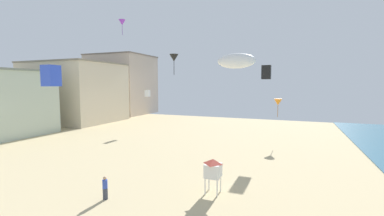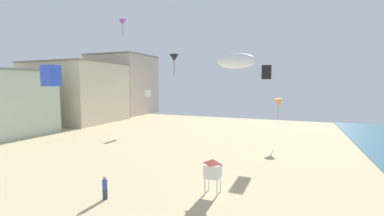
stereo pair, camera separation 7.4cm
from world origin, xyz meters
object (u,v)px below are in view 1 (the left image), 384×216
kite_orange_delta (278,102)px  kite_flyer (105,187)px  kite_white_box (148,93)px  lifeguard_stand (213,169)px  kite_white_parafoil (236,61)px  kite_purple_delta (122,22)px  kite_blue_box (51,76)px  kite_black_box (266,72)px  kite_black_delta (174,58)px

kite_orange_delta → kite_flyer: bearing=-112.8°
kite_orange_delta → kite_white_box: bearing=177.8°
lifeguard_stand → kite_white_parafoil: kite_white_parafoil is taller
kite_white_parafoil → kite_purple_delta: size_ratio=1.12×
kite_white_parafoil → kite_orange_delta: size_ratio=1.04×
lifeguard_stand → kite_white_box: size_ratio=2.27×
lifeguard_stand → kite_white_parafoil: 7.83m
lifeguard_stand → kite_purple_delta: (-19.81, 16.33, 15.64)m
kite_white_box → kite_orange_delta: 21.24m
kite_flyer → kite_blue_box: size_ratio=1.17×
kite_white_parafoil → kite_black_box: size_ratio=1.50×
kite_orange_delta → kite_black_delta: (-9.12, -13.81, 5.02)m
kite_white_parafoil → kite_black_box: kite_black_box is taller
kite_purple_delta → kite_orange_delta: kite_purple_delta is taller
kite_white_parafoil → kite_black_delta: bearing=141.9°
kite_white_box → kite_black_delta: kite_black_delta is taller
kite_blue_box → kite_black_delta: kite_black_delta is taller
kite_flyer → kite_orange_delta: (9.81, 23.39, 4.60)m
kite_flyer → kite_white_parafoil: (8.18, 3.71, 8.58)m
kite_blue_box → kite_black_box: kite_black_box is taller
kite_purple_delta → kite_blue_box: 25.16m
kite_purple_delta → kite_black_delta: 18.78m
kite_flyer → lifeguard_stand: 7.64m
lifeguard_stand → kite_orange_delta: kite_orange_delta is taller
kite_flyer → lifeguard_stand: size_ratio=0.64×
kite_purple_delta → kite_black_delta: size_ratio=1.15×
kite_purple_delta → kite_orange_delta: (23.04, 3.28, -11.96)m
kite_black_delta → kite_black_box: size_ratio=1.17×
kite_flyer → kite_black_delta: kite_black_delta is taller
kite_flyer → kite_white_box: kite_white_box is taller
lifeguard_stand → kite_purple_delta: bearing=121.9°
kite_flyer → kite_white_parafoil: bearing=89.7°
kite_purple_delta → kite_flyer: bearing=-56.6°
kite_blue_box → kite_black_box: (11.68, 21.32, 0.96)m
lifeguard_stand → kite_white_parafoil: (1.60, -0.06, 7.66)m
kite_white_parafoil → kite_black_delta: size_ratio=1.28×
kite_flyer → kite_white_parafoil: kite_white_parafoil is taller
kite_white_parafoil → kite_purple_delta: 28.12m
lifeguard_stand → kite_white_box: kite_white_box is taller
kite_blue_box → kite_black_box: bearing=61.3°
kite_white_parafoil → kite_white_box: bearing=133.7°
kite_purple_delta → kite_orange_delta: 26.16m
kite_white_parafoil → kite_black_delta: 9.57m
kite_white_parafoil → kite_blue_box: size_ratio=1.86×
lifeguard_stand → kite_purple_delta: size_ratio=1.10×
kite_white_parafoil → kite_black_box: (0.30, 16.46, -0.04)m
lifeguard_stand → kite_black_delta: bearing=116.8°
kite_black_box → kite_black_delta: bearing=-126.3°
kite_purple_delta → kite_blue_box: size_ratio=1.66×
kite_flyer → kite_black_box: 23.49m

